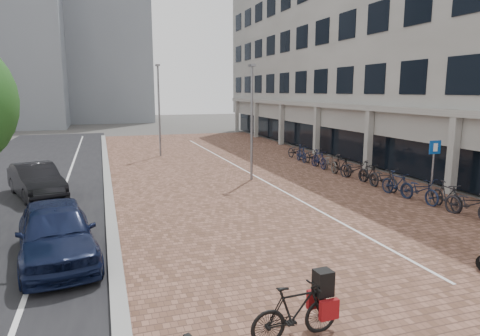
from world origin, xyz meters
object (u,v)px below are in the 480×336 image
object	(u,v)px
hero_bike	(295,311)
parking_sign	(434,161)
car_dark	(36,181)
car_navy	(56,232)

from	to	relation	value
hero_bike	parking_sign	size ratio (longest dim) A/B	0.70
car_dark	hero_bike	bearing A→B (deg)	-85.52
car_dark	hero_bike	distance (m)	14.02
car_navy	car_dark	xyz separation A→B (m)	(-1.44, 7.60, -0.08)
hero_bike	parking_sign	distance (m)	11.44
car_dark	hero_bike	xyz separation A→B (m)	(5.77, -12.77, -0.16)
car_navy	car_dark	world-z (taller)	car_navy
hero_bike	car_navy	bearing A→B (deg)	36.98
hero_bike	car_dark	bearing A→B (deg)	21.32
parking_sign	car_dark	bearing A→B (deg)	157.87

